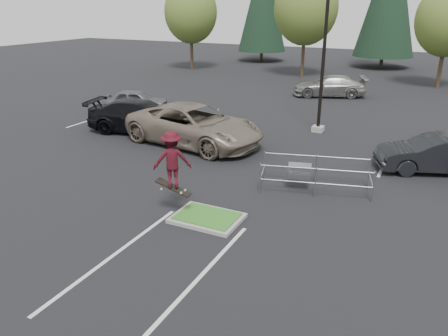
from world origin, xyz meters
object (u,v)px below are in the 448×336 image
at_px(car_l_black, 141,116).
at_px(car_far_silver, 331,86).
at_px(car_l_grey, 136,101).
at_px(cart_corral, 303,171).
at_px(skateboarder, 172,159).
at_px(decid_a, 191,14).
at_px(light_pole, 324,47).
at_px(decid_b, 306,10).
at_px(decid_c, 448,22).
at_px(car_l_tan, 194,125).
at_px(car_r_charc, 436,154).

relative_size(car_l_black, car_far_silver, 1.12).
relative_size(car_l_grey, car_far_silver, 0.77).
bearing_deg(cart_corral, skateboarder, -143.85).
height_order(skateboarder, car_l_grey, skateboarder).
relative_size(decid_a, cart_corral, 2.06).
distance_m(decid_a, car_l_black, 24.85).
relative_size(light_pole, car_l_black, 1.69).
bearing_deg(cart_corral, decid_b, 92.13).
bearing_deg(decid_c, car_l_tan, -114.68).
xyz_separation_m(light_pole, decid_b, (-6.51, 18.53, 1.48)).
bearing_deg(car_l_tan, light_pole, -35.88).
relative_size(light_pole, car_l_tan, 1.42).
bearing_deg(decid_b, skateboarder, -81.08).
bearing_deg(car_l_black, car_r_charc, -100.70).
relative_size(decid_a, car_l_grey, 2.15).
xyz_separation_m(decid_b, car_l_tan, (1.51, -23.53, -5.05)).
bearing_deg(decid_b, cart_corral, -73.17).
relative_size(decid_b, skateboarder, 4.44).
height_order(decid_a, skateboarder, decid_a).
relative_size(car_r_charc, car_far_silver, 0.89).
height_order(decid_c, car_l_tan, decid_c).
relative_size(car_l_black, car_l_grey, 1.44).
relative_size(decid_b, decid_c, 1.15).
xyz_separation_m(skateboarder, car_l_grey, (-10.30, 11.61, -1.25)).
bearing_deg(decid_c, cart_corral, -98.63).
distance_m(decid_c, car_r_charc, 22.16).
bearing_deg(car_l_grey, cart_corral, -143.09).
xyz_separation_m(decid_c, car_l_black, (-14.22, -22.15, -4.38)).
bearing_deg(skateboarder, decid_a, -94.38).
bearing_deg(skateboarder, car_l_black, -81.49).
xyz_separation_m(decid_b, car_l_black, (-2.22, -22.85, -5.17)).
distance_m(light_pole, car_l_grey, 12.61).
xyz_separation_m(decid_b, car_l_grey, (-5.49, -19.03, -5.34)).
bearing_deg(cart_corral, light_pole, 86.12).
height_order(decid_b, car_far_silver, decid_b).
distance_m(decid_b, decid_c, 12.05).
distance_m(decid_a, cart_corral, 33.31).
relative_size(decid_a, car_l_tan, 1.25).
relative_size(cart_corral, car_l_black, 0.72).
bearing_deg(car_r_charc, car_l_black, -110.01).
relative_size(decid_c, car_l_black, 1.40).
xyz_separation_m(decid_b, car_r_charc, (12.51, -22.40, -5.26)).
height_order(light_pole, car_far_silver, light_pole).
relative_size(light_pole, decid_c, 1.21).
height_order(cart_corral, skateboarder, skateboarder).
xyz_separation_m(decid_c, skateboarder, (-7.19, -29.95, -3.30)).
bearing_deg(decid_a, light_pole, -44.25).
distance_m(cart_corral, skateboarder, 5.30).
xyz_separation_m(light_pole, car_l_grey, (-12.00, -0.50, -3.85)).
distance_m(decid_a, decid_b, 12.02).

